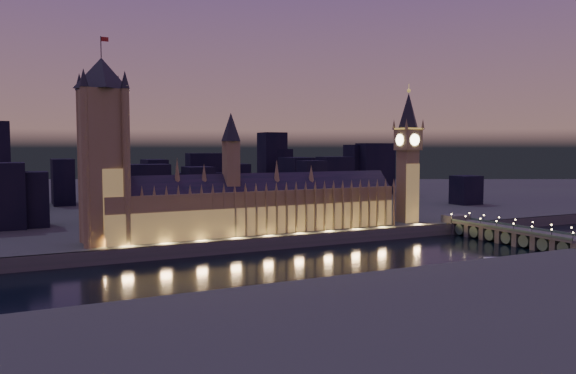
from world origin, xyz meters
name	(u,v)px	position (x,y,z in m)	size (l,w,h in m)	color
ground_plane	(322,260)	(0.00, 0.00, 0.00)	(2000.00, 2000.00, 0.00)	black
north_bank	(140,190)	(0.00, 520.00, 4.00)	(2000.00, 960.00, 8.00)	#3D4240
embankment_wall	(291,242)	(0.00, 41.00, 4.00)	(2000.00, 2.50, 8.00)	#435348
palace_of_westminster	(259,205)	(-12.86, 61.74, 26.37)	(202.00, 25.08, 78.00)	olive
victoria_tower	(103,142)	(-110.00, 61.92, 67.01)	(31.68, 31.68, 119.01)	olive
elizabeth_tower	(408,146)	(108.00, 61.92, 65.25)	(18.00, 18.00, 102.95)	olive
westminster_bridge	(506,234)	(140.16, -3.45, 5.99)	(18.45, 113.00, 15.90)	#435348
river_boat	(505,263)	(80.16, -58.00, 1.56)	(40.46, 24.72, 4.50)	#435348
city_backdrop	(232,181)	(36.32, 246.14, 30.83)	(442.07, 215.63, 79.76)	black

